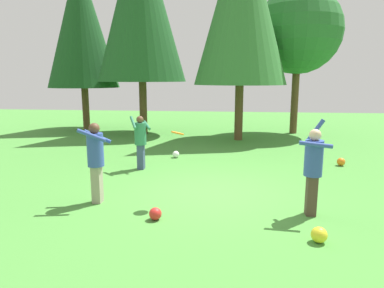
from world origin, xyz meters
The scene contains 12 objects.
ground_plane centered at (0.00, 0.00, 0.00)m, with size 40.00×40.00×0.00m, color #478C38.
person_thrower centered at (1.98, -1.14, 1.01)m, with size 0.59×0.54×1.86m.
person_catcher centered at (-2.39, -0.93, 1.02)m, with size 0.62×0.52×1.72m.
person_bystander centered at (-2.18, 1.90, 0.92)m, with size 0.67×0.69×1.56m.
frisbee centered at (-0.67, -0.80, 1.51)m, with size 0.37×0.37×0.09m.
ball_orange centered at (3.76, 2.96, 0.12)m, with size 0.24×0.24×0.24m, color orange.
ball_red centered at (-0.96, -1.71, 0.12)m, with size 0.24×0.24×0.24m, color red.
ball_yellow centered at (1.87, -2.32, 0.13)m, with size 0.26×0.26×0.26m, color yellow.
ball_white centered at (-1.40, 3.47, 0.11)m, with size 0.23×0.23×0.23m, color white.
tree_far_left centered at (-7.04, 9.45, 5.26)m, with size 3.52×3.52×8.42m.
tree_right centered at (3.40, 9.36, 4.75)m, with size 3.95×3.95×6.74m.
tree_left centered at (-3.72, 8.30, 6.03)m, with size 4.03×4.03×9.63m.
Camera 1 is at (0.41, -7.77, 2.62)m, focal length 32.59 mm.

